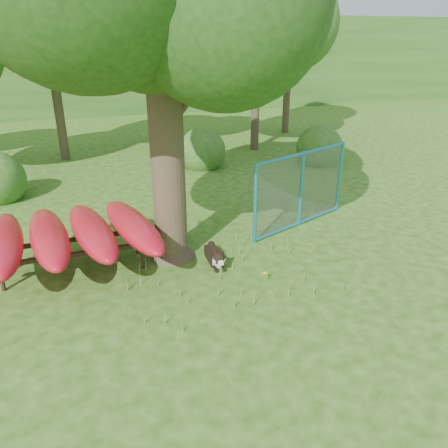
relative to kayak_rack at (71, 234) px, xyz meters
name	(u,v)px	position (x,y,z in m)	size (l,w,h in m)	color
ground	(234,296)	(2.88, -2.05, -0.85)	(80.00, 80.00, 0.00)	#265010
wooden_post	(176,218)	(2.38, 0.67, -0.22)	(0.32, 0.19, 1.19)	brown
kayak_rack	(71,234)	(0.00, 0.00, 0.00)	(3.73, 3.30, 1.11)	black
husky_dog	(215,257)	(2.93, -0.70, -0.67)	(0.31, 1.12, 0.50)	black
fence_section	(301,189)	(5.70, 0.64, 0.15)	(3.21, 1.35, 3.33)	teal
wildflower_clump	(265,274)	(3.66, -1.73, -0.68)	(0.10, 0.09, 0.21)	#589731
bg_tree_b	(44,7)	(-0.12, 9.95, 4.76)	(5.20, 5.20, 8.22)	#3B2E20
bg_tree_c	(163,50)	(4.38, 10.95, 3.26)	(4.00, 4.00, 6.12)	#3B2E20
bg_tree_d	(258,25)	(7.88, 8.95, 4.24)	(4.80, 4.80, 7.50)	#3B2E20
bg_tree_e	(291,23)	(10.88, 11.95, 4.38)	(4.60, 4.60, 7.55)	#3B2E20
shrub_right	(318,163)	(9.38, 5.95, -0.85)	(1.80, 1.80, 1.80)	#2C5A1D
shrub_mid	(203,167)	(4.88, 6.95, -0.85)	(1.80, 1.80, 1.80)	#2C5A1D
wooded_hillside	(101,61)	(2.88, 25.95, 2.15)	(80.00, 12.00, 6.00)	#2C5A1D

